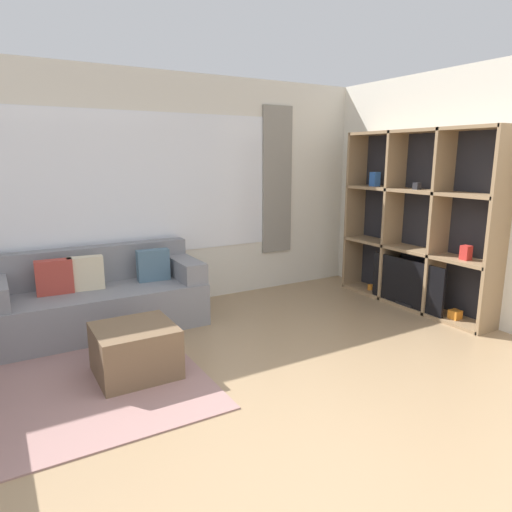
{
  "coord_description": "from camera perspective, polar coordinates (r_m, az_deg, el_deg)",
  "views": [
    {
      "loc": [
        -1.55,
        -1.74,
        1.76
      ],
      "look_at": [
        0.55,
        1.86,
        0.85
      ],
      "focal_mm": 32.0,
      "sensor_mm": 36.0,
      "label": 1
    }
  ],
  "objects": [
    {
      "name": "couch_main",
      "position": [
        4.99,
        -19.04,
        -5.18
      ],
      "size": [
        2.08,
        0.84,
        0.83
      ],
      "color": "gray",
      "rests_on": "ground_plane"
    },
    {
      "name": "ottoman",
      "position": [
        3.93,
        -14.86,
        -11.38
      ],
      "size": [
        0.63,
        0.6,
        0.42
      ],
      "color": "brown",
      "rests_on": "ground_plane"
    },
    {
      "name": "area_rug",
      "position": [
        4.18,
        -25.21,
        -13.79
      ],
      "size": [
        2.36,
        2.37,
        0.01
      ],
      "primitive_type": "cube",
      "color": "gray",
      "rests_on": "ground_plane"
    },
    {
      "name": "shelving_unit",
      "position": [
        5.66,
        19.49,
        3.65
      ],
      "size": [
        0.35,
        2.06,
        2.06
      ],
      "color": "#232328",
      "rests_on": "ground_plane"
    },
    {
      "name": "wall_back",
      "position": [
        5.4,
        -13.64,
        7.68
      ],
      "size": [
        6.96,
        0.11,
        2.7
      ],
      "color": "silver",
      "rests_on": "ground_plane"
    },
    {
      "name": "wall_right",
      "position": [
        5.65,
        22.26,
        7.24
      ],
      "size": [
        0.07,
        4.58,
        2.7
      ],
      "primitive_type": "cube",
      "color": "silver",
      "rests_on": "ground_plane"
    },
    {
      "name": "ground_plane",
      "position": [
        2.93,
        10.01,
        -24.95
      ],
      "size": [
        16.0,
        16.0,
        0.0
      ],
      "primitive_type": "plane",
      "color": "#9E7F5B"
    }
  ]
}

